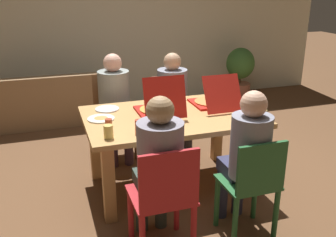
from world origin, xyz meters
TOP-DOWN VIEW (x-y plane):
  - ground_plane at (0.00, 0.00)m, footprint 20.00×20.00m
  - back_wall at (0.00, 3.03)m, footprint 7.57×0.12m
  - dining_table at (0.00, 0.00)m, footprint 1.65×1.08m
  - chair_0 at (0.32, -1.00)m, footprint 0.42×0.38m
  - person_0 at (0.32, -0.88)m, footprint 0.31×0.48m
  - chair_1 at (-0.39, 0.96)m, footprint 0.46×0.40m
  - person_1 at (-0.39, 0.83)m, footprint 0.35×0.50m
  - chair_2 at (-0.39, -0.98)m, footprint 0.45×0.43m
  - person_2 at (-0.39, -0.85)m, footprint 0.34×0.49m
  - chair_3 at (0.32, 1.00)m, footprint 0.43×0.39m
  - person_3 at (0.32, 0.86)m, footprint 0.36×0.55m
  - pizza_box_0 at (-0.11, 0.06)m, footprint 0.39×0.50m
  - pizza_box_1 at (0.49, 0.13)m, footprint 0.37×0.55m
  - plate_0 at (-0.56, 0.35)m, footprint 0.24×0.24m
  - plate_1 at (-0.66, 0.08)m, footprint 0.25×0.25m
  - drinking_glass_0 at (0.72, -0.46)m, footprint 0.06×0.06m
  - drinking_glass_1 at (-0.42, -0.40)m, footprint 0.07×0.07m
  - drinking_glass_2 at (-0.64, -0.22)m, footprint 0.06×0.06m
  - drinking_glass_3 at (-0.67, -0.39)m, footprint 0.08×0.08m
  - couch at (-1.11, 2.35)m, footprint 1.90×0.81m
  - potted_plant at (2.09, 2.46)m, footprint 0.48×0.48m

SIDE VIEW (x-z plane):
  - ground_plane at x=0.00m, z-range 0.00..0.00m
  - couch at x=-1.11m, z-range -0.11..0.64m
  - chair_0 at x=0.32m, z-range 0.04..0.92m
  - chair_2 at x=-0.39m, z-range 0.04..0.95m
  - chair_3 at x=0.32m, z-range 0.06..0.94m
  - potted_plant at x=2.09m, z-range 0.06..0.97m
  - chair_1 at x=-0.39m, z-range 0.04..1.01m
  - dining_table at x=0.00m, z-range 0.26..1.03m
  - person_3 at x=0.32m, z-range 0.11..1.30m
  - person_0 at x=0.32m, z-range 0.11..1.33m
  - person_1 at x=-0.39m, z-range 0.12..1.34m
  - person_2 at x=-0.39m, z-range 0.11..1.35m
  - plate_0 at x=-0.56m, z-range 0.77..0.78m
  - plate_1 at x=-0.66m, z-range 0.76..0.79m
  - pizza_box_1 at x=0.49m, z-range 0.64..0.99m
  - drinking_glass_2 at x=-0.64m, z-range 0.77..0.87m
  - pizza_box_0 at x=-0.11m, z-range 0.62..1.02m
  - drinking_glass_3 at x=-0.67m, z-range 0.77..0.88m
  - drinking_glass_0 at x=0.72m, z-range 0.77..0.88m
  - drinking_glass_1 at x=-0.42m, z-range 0.77..0.90m
  - back_wall at x=0.00m, z-range 0.00..2.83m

